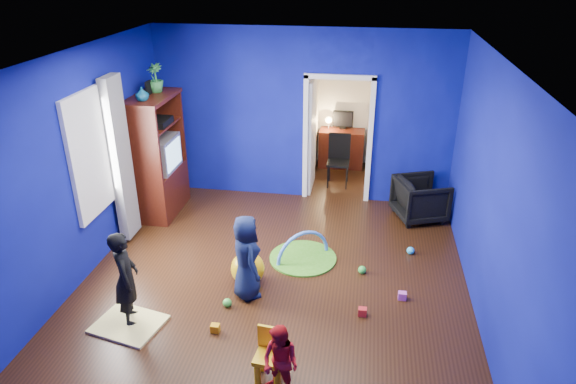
% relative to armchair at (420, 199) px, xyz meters
% --- Properties ---
extents(floor, '(5.00, 5.50, 0.01)m').
position_rel_armchair_xyz_m(floor, '(-2.00, -2.20, -0.34)').
color(floor, black).
rests_on(floor, ground).
extents(ceiling, '(5.00, 5.50, 0.01)m').
position_rel_armchair_xyz_m(ceiling, '(-2.00, -2.20, 2.56)').
color(ceiling, white).
rests_on(ceiling, wall_back).
extents(wall_back, '(5.00, 0.02, 2.90)m').
position_rel_armchair_xyz_m(wall_back, '(-2.00, 0.55, 1.11)').
color(wall_back, navy).
rests_on(wall_back, floor).
extents(wall_front, '(5.00, 0.02, 2.90)m').
position_rel_armchair_xyz_m(wall_front, '(-2.00, -4.95, 1.11)').
color(wall_front, navy).
rests_on(wall_front, floor).
extents(wall_left, '(0.02, 5.50, 2.90)m').
position_rel_armchair_xyz_m(wall_left, '(-4.50, -2.20, 1.11)').
color(wall_left, navy).
rests_on(wall_left, floor).
extents(wall_right, '(0.02, 5.50, 2.90)m').
position_rel_armchair_xyz_m(wall_right, '(0.50, -2.20, 1.11)').
color(wall_right, navy).
rests_on(wall_right, floor).
extents(alcove, '(1.00, 1.75, 2.50)m').
position_rel_armchair_xyz_m(alcove, '(-1.40, 1.42, 0.91)').
color(alcove, silver).
rests_on(alcove, floor).
extents(armchair, '(0.96, 0.95, 0.69)m').
position_rel_armchair_xyz_m(armchair, '(0.00, 0.00, 0.00)').
color(armchair, black).
rests_on(armchair, floor).
extents(child_black, '(0.43, 0.50, 1.17)m').
position_rel_armchair_xyz_m(child_black, '(-3.52, -3.16, 0.24)').
color(child_black, black).
rests_on(child_black, floor).
extents(child_navy, '(0.58, 0.64, 1.11)m').
position_rel_armchair_xyz_m(child_navy, '(-2.28, -2.46, 0.21)').
color(child_navy, '#0E1034').
rests_on(child_navy, floor).
extents(toddler_red, '(0.49, 0.46, 0.81)m').
position_rel_armchair_xyz_m(toddler_red, '(-1.59, -4.00, 0.06)').
color(toddler_red, red).
rests_on(toddler_red, floor).
extents(vase, '(0.25, 0.25, 0.20)m').
position_rel_armchair_xyz_m(vase, '(-4.20, -0.70, 1.72)').
color(vase, '#0C5367').
rests_on(vase, tv_armoire).
extents(potted_plant, '(0.28, 0.28, 0.44)m').
position_rel_armchair_xyz_m(potted_plant, '(-4.20, -0.18, 1.84)').
color(potted_plant, green).
rests_on(potted_plant, tv_armoire).
extents(tv_armoire, '(0.58, 1.14, 1.96)m').
position_rel_armchair_xyz_m(tv_armoire, '(-4.20, -0.40, 0.64)').
color(tv_armoire, '#41130A').
rests_on(tv_armoire, floor).
extents(crt_tv, '(0.46, 0.70, 0.54)m').
position_rel_armchair_xyz_m(crt_tv, '(-4.16, -0.40, 0.68)').
color(crt_tv, silver).
rests_on(crt_tv, tv_armoire).
extents(yellow_blanket, '(0.86, 0.75, 0.03)m').
position_rel_armchair_xyz_m(yellow_blanket, '(-3.52, -3.26, -0.33)').
color(yellow_blanket, '#F2E07A').
rests_on(yellow_blanket, floor).
extents(hopper_ball, '(0.44, 0.44, 0.44)m').
position_rel_armchair_xyz_m(hopper_ball, '(-2.33, -2.21, -0.12)').
color(hopper_ball, yellow).
rests_on(hopper_ball, floor).
extents(kid_chair, '(0.31, 0.31, 0.50)m').
position_rel_armchair_xyz_m(kid_chair, '(-1.74, -3.80, -0.09)').
color(kid_chair, yellow).
rests_on(kid_chair, floor).
extents(play_mat, '(0.94, 0.94, 0.03)m').
position_rel_armchair_xyz_m(play_mat, '(-1.70, -1.52, -0.33)').
color(play_mat, green).
rests_on(play_mat, floor).
extents(toy_arch, '(0.69, 0.56, 0.84)m').
position_rel_armchair_xyz_m(toy_arch, '(-1.70, -1.52, -0.32)').
color(toy_arch, '#3F8CD8').
rests_on(toy_arch, floor).
extents(window_left, '(0.03, 0.95, 1.55)m').
position_rel_armchair_xyz_m(window_left, '(-4.48, -1.85, 1.21)').
color(window_left, white).
rests_on(window_left, wall_left).
extents(curtain, '(0.14, 0.42, 2.40)m').
position_rel_armchair_xyz_m(curtain, '(-4.37, -1.30, 0.91)').
color(curtain, slate).
rests_on(curtain, floor).
extents(doorway, '(1.16, 0.10, 2.10)m').
position_rel_armchair_xyz_m(doorway, '(-1.40, 0.55, 0.71)').
color(doorway, white).
rests_on(doorway, floor).
extents(study_desk, '(0.88, 0.44, 0.75)m').
position_rel_armchair_xyz_m(study_desk, '(-1.40, 2.06, 0.03)').
color(study_desk, '#3D140A').
rests_on(study_desk, floor).
extents(desk_monitor, '(0.40, 0.05, 0.32)m').
position_rel_armchair_xyz_m(desk_monitor, '(-1.40, 2.18, 0.61)').
color(desk_monitor, black).
rests_on(desk_monitor, study_desk).
extents(desk_lamp, '(0.14, 0.14, 0.14)m').
position_rel_armchair_xyz_m(desk_lamp, '(-1.68, 2.12, 0.59)').
color(desk_lamp, '#FFD88C').
rests_on(desk_lamp, study_desk).
extents(folding_chair, '(0.40, 0.40, 0.92)m').
position_rel_armchair_xyz_m(folding_chair, '(-1.40, 1.10, 0.12)').
color(folding_chair, black).
rests_on(folding_chair, floor).
extents(book_shelf, '(0.88, 0.24, 0.04)m').
position_rel_armchair_xyz_m(book_shelf, '(-1.40, 2.17, 1.68)').
color(book_shelf, white).
rests_on(book_shelf, study_desk).
extents(toy_0, '(0.10, 0.08, 0.10)m').
position_rel_armchair_xyz_m(toy_0, '(-0.84, -2.65, -0.29)').
color(toy_0, red).
rests_on(toy_0, floor).
extents(toy_1, '(0.11, 0.11, 0.11)m').
position_rel_armchair_xyz_m(toy_1, '(-0.19, -1.15, -0.29)').
color(toy_1, '#29B4EA').
rests_on(toy_1, floor).
extents(toy_2, '(0.10, 0.08, 0.10)m').
position_rel_armchair_xyz_m(toy_2, '(-2.49, -3.21, -0.29)').
color(toy_2, orange).
rests_on(toy_2, floor).
extents(toy_3, '(0.11, 0.11, 0.11)m').
position_rel_armchair_xyz_m(toy_3, '(-0.86, -1.75, -0.29)').
color(toy_3, green).
rests_on(toy_3, floor).
extents(toy_4, '(0.10, 0.08, 0.10)m').
position_rel_armchair_xyz_m(toy_4, '(-0.35, -2.25, -0.29)').
color(toy_4, '#D14EBC').
rests_on(toy_4, floor).
extents(toy_5, '(0.11, 0.11, 0.11)m').
position_rel_armchair_xyz_m(toy_5, '(-2.47, -2.73, -0.29)').
color(toy_5, green).
rests_on(toy_5, floor).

